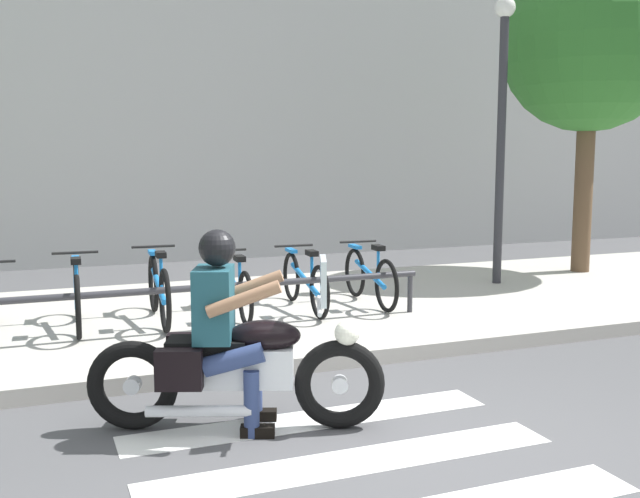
% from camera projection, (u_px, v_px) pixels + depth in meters
% --- Properties ---
extents(ground_plane, '(48.00, 48.00, 0.00)m').
position_uv_depth(ground_plane, '(385.00, 457.00, 4.80)').
color(ground_plane, '#4C4C4F').
extents(sidewalk, '(24.00, 4.40, 0.15)m').
position_uv_depth(sidewalk, '(227.00, 317.00, 8.57)').
color(sidewalk, '#B7B2A8').
rests_on(sidewalk, ground).
extents(crosswalk_stripe_2, '(2.80, 0.40, 0.01)m').
position_uv_depth(crosswalk_stripe_2, '(354.00, 462.00, 4.72)').
color(crosswalk_stripe_2, white).
rests_on(crosswalk_stripe_2, ground).
extents(crosswalk_stripe_3, '(2.80, 0.40, 0.01)m').
position_uv_depth(crosswalk_stripe_3, '(310.00, 420.00, 5.46)').
color(crosswalk_stripe_3, white).
rests_on(crosswalk_stripe_3, ground).
extents(motorcycle, '(2.04, 0.95, 1.24)m').
position_uv_depth(motorcycle, '(237.00, 366.00, 5.24)').
color(motorcycle, black).
rests_on(motorcycle, ground).
extents(rider, '(0.74, 0.68, 1.45)m').
position_uv_depth(rider, '(226.00, 316.00, 5.19)').
color(rider, '#1E4C59').
rests_on(rider, ground).
extents(bicycle_2, '(0.48, 1.61, 0.78)m').
position_uv_depth(bicycle_2, '(77.00, 295.00, 7.63)').
color(bicycle_2, black).
rests_on(bicycle_2, sidewalk).
extents(bicycle_3, '(0.48, 1.73, 0.80)m').
position_uv_depth(bicycle_3, '(159.00, 289.00, 7.94)').
color(bicycle_3, black).
rests_on(bicycle_3, sidewalk).
extents(bicycle_4, '(0.48, 1.69, 0.72)m').
position_uv_depth(bicycle_4, '(234.00, 287.00, 8.25)').
color(bicycle_4, black).
rests_on(bicycle_4, sidewalk).
extents(bicycle_5, '(0.48, 1.68, 0.73)m').
position_uv_depth(bicycle_5, '(304.00, 281.00, 8.55)').
color(bicycle_5, black).
rests_on(bicycle_5, sidewalk).
extents(bicycle_6, '(0.48, 1.60, 0.75)m').
position_uv_depth(bicycle_6, '(370.00, 277.00, 8.86)').
color(bicycle_6, black).
rests_on(bicycle_6, sidewalk).
extents(bike_rack, '(5.65, 0.07, 0.49)m').
position_uv_depth(bike_rack, '(168.00, 292.00, 7.42)').
color(bike_rack, '#333338').
rests_on(bike_rack, sidewalk).
extents(street_lamp, '(0.28, 0.28, 4.06)m').
position_uv_depth(street_lamp, '(502.00, 116.00, 10.09)').
color(street_lamp, '#2D2D33').
rests_on(street_lamp, ground).
extents(tree_near_rack, '(2.66, 2.66, 4.94)m').
position_uv_depth(tree_near_rack, '(590.00, 44.00, 10.98)').
color(tree_near_rack, brown).
rests_on(tree_near_rack, ground).
extents(building_backdrop, '(24.00, 1.20, 6.04)m').
position_uv_depth(building_backdrop, '(147.00, 96.00, 13.44)').
color(building_backdrop, '#A8A8A8').
rests_on(building_backdrop, ground).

